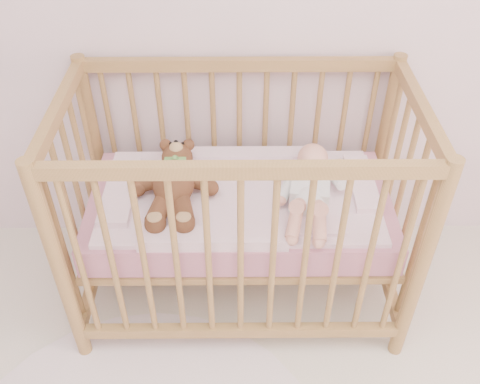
{
  "coord_description": "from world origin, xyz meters",
  "views": [
    {
      "loc": [
        -0.09,
        -0.04,
        1.96
      ],
      "look_at": [
        -0.08,
        1.55,
        0.62
      ],
      "focal_mm": 40.0,
      "sensor_mm": 36.0,
      "label": 1
    }
  ],
  "objects": [
    {
      "name": "crib",
      "position": [
        -0.08,
        1.6,
        0.5
      ],
      "size": [
        1.36,
        0.76,
        1.0
      ],
      "primitive_type": null,
      "color": "#AE824A",
      "rests_on": "floor"
    },
    {
      "name": "mattress",
      "position": [
        -0.08,
        1.6,
        0.49
      ],
      "size": [
        1.22,
        0.62,
        0.13
      ],
      "primitive_type": "cube",
      "color": "#CA7E94",
      "rests_on": "crib"
    },
    {
      "name": "blanket",
      "position": [
        -0.08,
        1.6,
        0.56
      ],
      "size": [
        1.1,
        0.58,
        0.06
      ],
      "primitive_type": null,
      "color": "#ECA2BC",
      "rests_on": "mattress"
    },
    {
      "name": "baby",
      "position": [
        0.2,
        1.58,
        0.64
      ],
      "size": [
        0.37,
        0.61,
        0.14
      ],
      "primitive_type": null,
      "rotation": [
        0.0,
        0.0,
        -0.16
      ],
      "color": "white",
      "rests_on": "blanket"
    },
    {
      "name": "teddy_bear",
      "position": [
        -0.34,
        1.58,
        0.65
      ],
      "size": [
        0.37,
        0.52,
        0.14
      ],
      "primitive_type": null,
      "rotation": [
        0.0,
        0.0,
        0.01
      ],
      "color": "brown",
      "rests_on": "blanket"
    }
  ]
}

